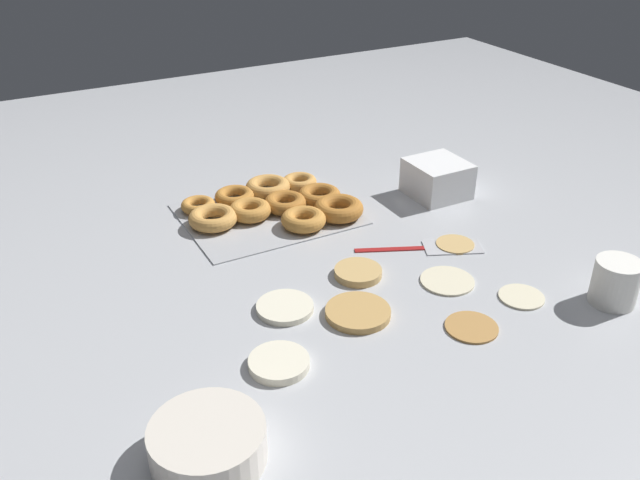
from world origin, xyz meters
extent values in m
plane|color=#B2B5BA|center=(0.00, 0.00, 0.00)|extent=(3.00, 3.00, 0.00)
cylinder|color=beige|center=(-0.16, 0.10, 0.00)|extent=(0.10, 0.10, 0.01)
cylinder|color=silver|center=(0.16, 0.04, 0.01)|extent=(0.10, 0.10, 0.01)
cylinder|color=tan|center=(0.05, 0.11, 0.01)|extent=(0.12, 0.12, 0.01)
cylinder|color=silver|center=(0.23, 0.17, 0.01)|extent=(0.10, 0.10, 0.01)
cylinder|color=#B27F42|center=(-0.10, 0.24, 0.00)|extent=(0.09, 0.09, 0.01)
cylinder|color=tan|center=(-0.02, 0.00, 0.01)|extent=(0.09, 0.09, 0.02)
cylinder|color=tan|center=(-0.26, -0.01, 0.00)|extent=(0.08, 0.08, 0.01)
cylinder|color=beige|center=(-0.24, 0.21, 0.00)|extent=(0.08, 0.08, 0.01)
cube|color=#ADAFB5|center=(0.03, -0.32, 0.00)|extent=(0.37, 0.30, 0.01)
torus|color=#D19347|center=(-0.10, -0.41, 0.02)|extent=(0.08, 0.08, 0.02)
torus|color=#D19347|center=(-0.01, -0.41, 0.02)|extent=(0.11, 0.11, 0.03)
torus|color=#B7752D|center=(0.07, -0.41, 0.02)|extent=(0.09, 0.09, 0.03)
torus|color=#C68438|center=(0.16, -0.41, 0.02)|extent=(0.08, 0.08, 0.02)
torus|color=#AD6B28|center=(-0.10, -0.32, 0.02)|extent=(0.10, 0.10, 0.03)
torus|color=#AD6B28|center=(-0.01, -0.32, 0.02)|extent=(0.10, 0.10, 0.03)
torus|color=#C68438|center=(0.07, -0.32, 0.02)|extent=(0.10, 0.10, 0.03)
torus|color=#D19347|center=(0.16, -0.32, 0.02)|extent=(0.11, 0.11, 0.03)
torus|color=#AD6B28|center=(-0.10, -0.23, 0.02)|extent=(0.11, 0.11, 0.03)
torus|color=#C68438|center=(-0.01, -0.22, 0.02)|extent=(0.10, 0.10, 0.03)
cylinder|color=silver|center=(0.40, 0.30, 0.03)|extent=(0.16, 0.16, 0.06)
cube|color=white|center=(-0.37, -0.22, 0.01)|extent=(0.13, 0.13, 0.03)
cube|color=white|center=(-0.37, -0.22, 0.04)|extent=(0.13, 0.13, 0.03)
cube|color=white|center=(-0.37, -0.22, 0.07)|extent=(0.13, 0.13, 0.03)
cylinder|color=white|center=(-0.38, 0.30, 0.04)|extent=(0.08, 0.08, 0.08)
cube|color=maroon|center=(-0.13, -0.05, 0.00)|extent=(0.14, 0.07, 0.01)
cube|color=#BCBCC1|center=(-0.25, 0.00, 0.00)|extent=(0.13, 0.10, 0.01)
camera|label=1|loc=(0.58, 0.94, 0.71)|focal=38.00mm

